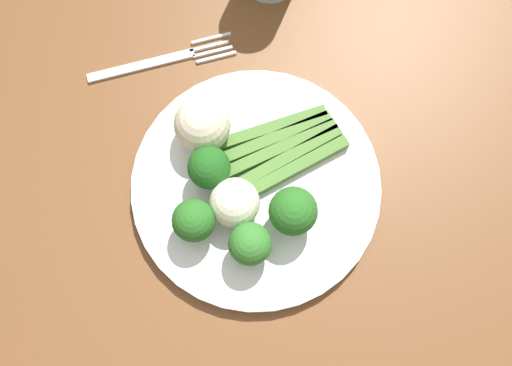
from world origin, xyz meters
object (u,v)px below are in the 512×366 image
broccoli_front (209,168)px  cauliflower_edge (202,125)px  dining_table (298,222)px  asparagus_bundle (278,150)px  broccoli_back_right (250,244)px  broccoli_near_center (194,221)px  cauliflower_right (235,203)px  broccoli_front_left (293,211)px  fork (164,60)px  plate (256,186)px

broccoli_front → cauliflower_edge: bearing=159.4°
dining_table → asparagus_bundle: asparagus_bundle is taller
asparagus_bundle → broccoli_back_right: 0.11m
dining_table → broccoli_back_right: bearing=-77.1°
broccoli_near_center → cauliflower_right: bearing=85.7°
asparagus_bundle → cauliflower_right: size_ratio=2.76×
broccoli_front_left → fork: bearing=-173.4°
plate → dining_table: bearing=45.1°
plate → broccoli_near_center: broccoli_near_center is taller
broccoli_front → cauliflower_right: broccoli_front is taller
fork → dining_table: bearing=-61.6°
broccoli_front → fork: broccoli_front is taller
broccoli_near_center → cauliflower_right: (0.00, 0.04, -0.00)m
asparagus_bundle → cauliflower_right: cauliflower_right is taller
broccoli_back_right → cauliflower_right: broccoli_back_right is taller
asparagus_bundle → broccoli_near_center: (0.03, -0.11, 0.02)m
asparagus_bundle → cauliflower_right: 0.08m
dining_table → fork: (-0.21, -0.05, 0.11)m
dining_table → fork: size_ratio=7.55×
dining_table → cauliflower_right: bearing=-110.8°
broccoli_front → broccoli_back_right: bearing=-2.1°
broccoli_front → broccoli_near_center: size_ratio=1.02×
dining_table → broccoli_front: bearing=-132.9°
broccoli_front_left → broccoli_front: bearing=-149.0°
cauliflower_edge → fork: 0.11m
dining_table → fork: 0.25m
cauliflower_right → fork: cauliflower_right is taller
plate → broccoli_back_right: broccoli_back_right is taller
broccoli_front → broccoli_back_right: broccoli_front is taller
asparagus_bundle → broccoli_near_center: 0.12m
broccoli_near_center → cauliflower_edge: cauliflower_edge is taller
cauliflower_edge → broccoli_back_right: bearing=-8.6°
plate → fork: (-0.18, -0.01, -0.01)m
plate → broccoli_front: broccoli_front is taller
broccoli_back_right → cauliflower_edge: (-0.13, 0.02, -0.00)m
asparagus_bundle → broccoli_back_right: bearing=49.0°
dining_table → fork: bearing=-166.5°
broccoli_front_left → cauliflower_right: (-0.04, -0.04, -0.01)m
asparagus_bundle → cauliflower_edge: bearing=-39.6°
broccoli_back_right → plate: bearing=144.9°
broccoli_front_left → cauliflower_right: broccoli_front_left is taller
plate → broccoli_front_left: size_ratio=4.41×
broccoli_back_right → fork: broccoli_back_right is taller
broccoli_front_left → broccoli_back_right: 0.05m
cauliflower_right → fork: (-0.19, 0.02, -0.04)m
plate → cauliflower_edge: size_ratio=4.47×
broccoli_back_right → cauliflower_edge: bearing=171.4°
cauliflower_edge → fork: (-0.10, 0.00, -0.04)m
broccoli_near_center → fork: (-0.19, 0.06, -0.04)m
fork → cauliflower_right: bearing=-80.1°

